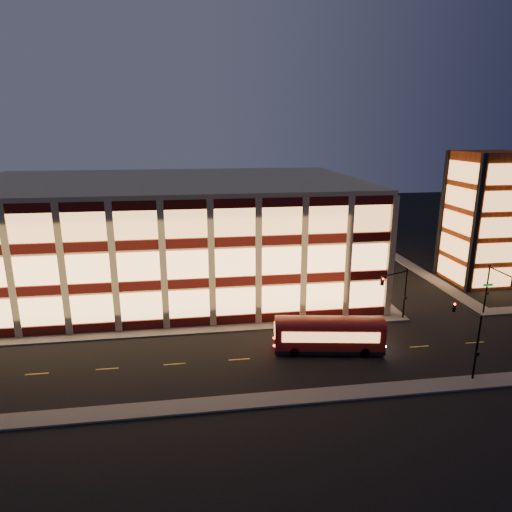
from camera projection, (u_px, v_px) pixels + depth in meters
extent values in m
plane|color=black|center=(195.00, 335.00, 47.93)|extent=(200.00, 200.00, 0.00)
cube|color=#514F4C|center=(167.00, 332.00, 48.45)|extent=(54.00, 2.00, 0.15)
cube|color=#514F4C|center=(350.00, 275.00, 67.33)|extent=(2.00, 30.00, 0.15)
cube|color=#514F4C|center=(420.00, 271.00, 68.87)|extent=(2.00, 30.00, 0.15)
cube|color=#514F4C|center=(198.00, 406.00, 35.53)|extent=(100.00, 2.00, 0.15)
cube|color=tan|center=(169.00, 235.00, 61.81)|extent=(50.00, 30.00, 14.00)
cube|color=tan|center=(166.00, 181.00, 59.86)|extent=(50.40, 30.40, 0.50)
cube|color=#470C0A|center=(167.00, 323.00, 49.13)|extent=(50.10, 0.25, 1.00)
cube|color=#F4AF66|center=(166.00, 305.00, 48.58)|extent=(49.00, 0.20, 3.00)
cube|color=#470C0A|center=(344.00, 271.00, 67.05)|extent=(0.25, 30.10, 1.00)
cube|color=#F4AF66|center=(345.00, 257.00, 66.48)|extent=(0.20, 29.00, 3.00)
cube|color=#470C0A|center=(165.00, 285.00, 47.94)|extent=(50.10, 0.25, 1.00)
cube|color=#F4AF66|center=(163.00, 266.00, 47.39)|extent=(49.00, 0.20, 3.00)
cube|color=#470C0A|center=(346.00, 242.00, 65.86)|extent=(0.25, 30.10, 1.00)
cube|color=#F4AF66|center=(347.00, 228.00, 65.29)|extent=(0.20, 29.00, 3.00)
cube|color=#470C0A|center=(162.00, 244.00, 46.75)|extent=(50.10, 0.25, 1.00)
cube|color=#F4AF66|center=(161.00, 224.00, 46.20)|extent=(49.00, 0.20, 3.00)
cube|color=#470C0A|center=(348.00, 212.00, 64.67)|extent=(0.25, 30.10, 1.00)
cube|color=#F4AF66|center=(348.00, 197.00, 64.10)|extent=(0.20, 29.00, 3.00)
cube|color=#8C3814|center=(485.00, 218.00, 62.53)|extent=(8.00, 8.00, 18.00)
cube|color=black|center=(476.00, 225.00, 58.16)|extent=(0.60, 0.60, 18.00)
cube|color=black|center=(442.00, 214.00, 65.78)|extent=(0.60, 0.60, 18.00)
cube|color=black|center=(493.00, 212.00, 66.90)|extent=(0.60, 0.60, 18.00)
cube|color=#E89951|center=(497.00, 277.00, 60.59)|extent=(6.60, 0.16, 2.60)
cube|color=#E89951|center=(451.00, 270.00, 63.90)|extent=(0.16, 6.60, 2.60)
cube|color=#E89951|center=(500.00, 253.00, 59.67)|extent=(6.60, 0.16, 2.60)
cube|color=#E89951|center=(454.00, 246.00, 62.99)|extent=(0.16, 6.60, 2.60)
cube|color=#E89951|center=(504.00, 227.00, 58.75)|extent=(6.60, 0.16, 2.60)
cube|color=#E89951|center=(457.00, 222.00, 62.07)|extent=(0.16, 6.60, 2.60)
cube|color=#E89951|center=(508.00, 201.00, 57.83)|extent=(6.60, 0.16, 2.60)
cube|color=#E89951|center=(460.00, 197.00, 61.15)|extent=(0.16, 6.60, 2.60)
cube|color=#E89951|center=(512.00, 174.00, 56.91)|extent=(6.60, 0.16, 2.60)
cube|color=#E89951|center=(463.00, 172.00, 60.23)|extent=(0.16, 6.60, 2.60)
cylinder|color=black|center=(405.00, 294.00, 51.17)|extent=(0.18, 0.18, 6.00)
cylinder|color=black|center=(395.00, 274.00, 49.48)|extent=(3.56, 1.63, 0.14)
cube|color=black|center=(382.00, 281.00, 48.66)|extent=(0.32, 0.32, 0.95)
sphere|color=#FF0C05|center=(383.00, 279.00, 48.41)|extent=(0.20, 0.20, 0.20)
cube|color=black|center=(405.00, 298.00, 51.09)|extent=(0.25, 0.18, 0.28)
cylinder|color=black|center=(487.00, 289.00, 52.57)|extent=(0.18, 0.18, 6.00)
cylinder|color=black|center=(501.00, 272.00, 49.94)|extent=(0.14, 4.00, 0.14)
cube|color=black|center=(487.00, 293.00, 52.49)|extent=(0.25, 0.18, 0.28)
cube|color=#0C7226|center=(488.00, 285.00, 52.27)|extent=(1.20, 0.06, 0.28)
cylinder|color=black|center=(477.00, 348.00, 38.50)|extent=(0.18, 0.18, 6.00)
cylinder|color=black|center=(467.00, 310.00, 39.68)|extent=(0.14, 4.00, 0.14)
cube|color=black|center=(453.00, 306.00, 41.72)|extent=(0.32, 0.32, 0.95)
sphere|color=#FF0C05|center=(455.00, 304.00, 41.47)|extent=(0.20, 0.20, 0.20)
cube|color=black|center=(478.00, 354.00, 38.42)|extent=(0.25, 0.18, 0.28)
cube|color=maroon|center=(329.00, 334.00, 43.94)|extent=(10.69, 4.24, 2.39)
cube|color=black|center=(328.00, 348.00, 44.32)|extent=(10.69, 4.24, 0.36)
cylinder|color=black|center=(295.00, 352.00, 43.24)|extent=(0.97, 0.46, 0.94)
cylinder|color=black|center=(293.00, 341.00, 45.44)|extent=(0.97, 0.46, 0.94)
cylinder|color=black|center=(365.00, 352.00, 43.14)|extent=(0.97, 0.46, 0.94)
cylinder|color=black|center=(360.00, 341.00, 45.34)|extent=(0.97, 0.46, 0.94)
cube|color=#E89951|center=(331.00, 337.00, 42.57)|extent=(9.05, 1.53, 1.04)
cube|color=#E89951|center=(327.00, 326.00, 45.13)|extent=(9.05, 1.53, 1.04)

